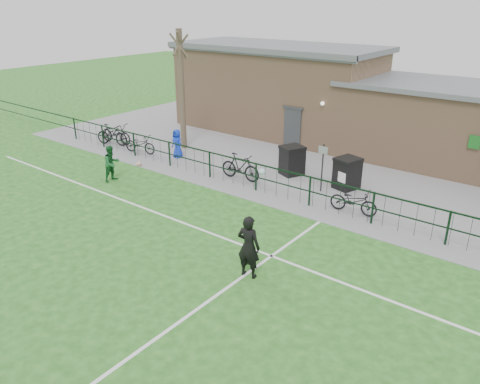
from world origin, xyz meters
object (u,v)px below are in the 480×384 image
Objects in this scene: bicycle_e at (354,201)px; ball_ground at (139,164)px; bicycle_c at (140,144)px; bare_tree at (182,91)px; bicycle_d at (240,167)px; outfield_player at (112,163)px; bicycle_b at (112,135)px; bicycle_a at (116,133)px; spectator_child at (177,143)px; wheelie_bin_right at (347,174)px; sign_post at (322,168)px; wheelie_bin_left at (292,161)px.

bicycle_e is 7.73× the size of ball_ground.
ball_ground is (1.47, -1.39, -0.37)m from bicycle_c.
bare_tree reaches higher than bicycle_d.
outfield_player is (2.03, -3.32, 0.29)m from bicycle_c.
bicycle_e is at bearing -107.43° from bicycle_b.
bicycle_a is 1.09× the size of bicycle_d.
spectator_child is at bearing 80.20° from bicycle_e.
bare_tree reaches higher than bicycle_e.
bicycle_b is 1.05× the size of bicycle_c.
sign_post is (-0.67, -0.94, 0.39)m from wheelie_bin_right.
bicycle_e is at bearing -30.30° from sign_post.
wheelie_bin_right is at bearing -98.19° from bicycle_b.
sign_post is 8.90m from outfield_player.
bicycle_c is 11.72m from bicycle_e.
wheelie_bin_right is 4.51m from bicycle_d.
bicycle_c is at bearing 87.43° from bicycle_d.
bare_tree is at bearing -155.93° from wheelie_bin_left.
bicycle_c is 2.11m from spectator_child.
bicycle_c is (-7.77, -2.04, -0.14)m from wheelie_bin_left.
outfield_player reaches higher than bicycle_c.
wheelie_bin_left is 0.86× the size of spectator_child.
bicycle_b is at bearing 86.97° from bicycle_d.
bicycle_c is (-10.45, -2.01, -0.14)m from wheelie_bin_right.
wheelie_bin_right is 1.21m from sign_post.
ball_ground is (-4.89, -1.50, -0.48)m from bicycle_d.
bare_tree reaches higher than spectator_child.
outfield_player is (-7.75, -4.39, -0.24)m from sign_post.
bicycle_d is at bearing -139.08° from wheelie_bin_right.
spectator_child is (1.98, 0.68, 0.24)m from bicycle_c.
bare_tree reaches higher than wheelie_bin_right.
bicycle_d is 1.24× the size of outfield_player.
bicycle_d is at bearing -100.99° from bicycle_c.
bare_tree is 4.61m from bicycle_b.
sign_post reaches higher than wheelie_bin_left.
bicycle_a is at bearing 0.21° from bicycle_b.
bicycle_d is at bearing 17.07° from ball_ground.
bare_tree is 3.36× the size of bicycle_c.
wheelie_bin_right is 12.87m from bicycle_b.
sign_post is 1.07× the size of bicycle_b.
wheelie_bin_left is at bearing 154.14° from sign_post.
sign_post reaches higher than bicycle_e.
sign_post is at bearing -109.39° from wheelie_bin_right.
wheelie_bin_right is 9.96m from outfield_player.
wheelie_bin_right reaches higher than ball_ground.
bare_tree is at bearing 173.72° from sign_post.
wheelie_bin_right is 0.58× the size of bicycle_a.
bicycle_a is 1.49× the size of spectator_child.
bare_tree is 9.62m from wheelie_bin_right.
bicycle_d is (8.62, 0.09, 0.02)m from bicycle_b.
bare_tree is at bearing 66.35° from bicycle_d.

